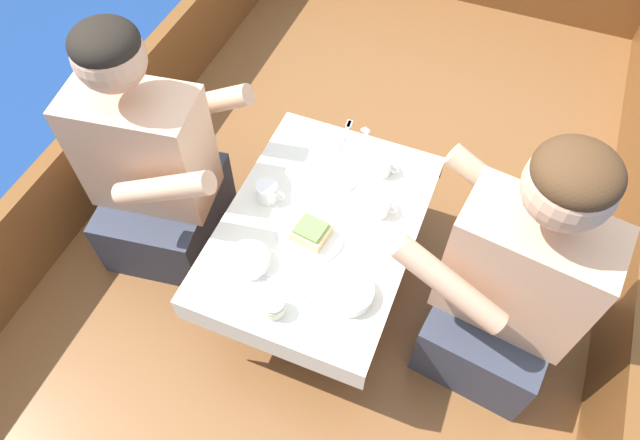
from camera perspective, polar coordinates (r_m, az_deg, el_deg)
ground_plane at (r=2.42m, az=1.28°, el=-6.72°), size 60.00×60.00×0.00m
boat_deck at (r=2.29m, az=1.35°, el=-4.93°), size 2.01×3.57×0.30m
gunwale_port at (r=2.40m, az=-20.93°, el=6.93°), size 0.06×3.57×0.35m
gunwale_starboard at (r=2.07m, az=27.96°, el=-8.58°), size 0.06×3.57×0.35m
cockpit_table at (r=1.82m, az=0.00°, el=-1.04°), size 0.59×0.83×0.36m
person_port at (r=1.98m, az=-16.36°, el=4.86°), size 0.57×0.51×0.94m
person_starboard at (r=1.74m, az=18.58°, el=-6.08°), size 0.56×0.50×0.94m
plate_sandwich at (r=1.75m, az=-0.89°, el=-1.68°), size 0.20×0.20×0.01m
plate_bread at (r=1.89m, az=1.10°, el=4.39°), size 0.18×0.18×0.01m
sandwich at (r=1.73m, az=-0.90°, el=-1.18°), size 0.12×0.11×0.05m
bowl_port_near at (r=1.64m, az=2.94°, el=-7.22°), size 0.14×0.14×0.04m
bowl_starboard_near at (r=1.70m, az=-7.08°, el=-3.94°), size 0.12×0.12×0.04m
coffee_cup_port at (r=1.80m, az=5.83°, el=1.54°), size 0.10×0.08×0.06m
coffee_cup_starboard at (r=1.83m, az=-5.31°, el=2.85°), size 0.10×0.07×0.06m
coffee_cup_center at (r=1.90m, az=6.05°, el=5.49°), size 0.11×0.08×0.06m
tin_can at (r=1.61m, az=-4.65°, el=-8.63°), size 0.07×0.07×0.05m
utensil_spoon_port at (r=2.01m, az=4.74°, el=8.06°), size 0.10×0.16×0.01m
utensil_spoon_starboard at (r=1.63m, az=-1.12°, el=-9.21°), size 0.11×0.15×0.01m
utensil_knife_port at (r=1.68m, az=-4.58°, el=-5.92°), size 0.17×0.05×0.00m
utensil_fork_port at (r=2.03m, az=2.52°, el=8.59°), size 0.03×0.17×0.00m
utensil_spoon_center at (r=1.81m, az=2.34°, el=0.95°), size 0.12×0.14×0.01m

